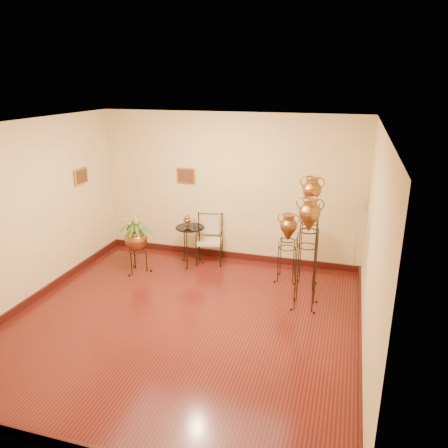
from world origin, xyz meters
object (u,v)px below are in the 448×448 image
(amphora_tall, at_px, (309,232))
(armchair, at_px, (209,240))
(planter_urn, at_px, (136,238))
(amphora_mid, at_px, (307,253))
(side_table, at_px, (190,245))

(amphora_tall, height_order, armchair, amphora_tall)
(amphora_tall, height_order, planter_urn, amphora_tall)
(amphora_tall, bearing_deg, planter_urn, -175.50)
(amphora_mid, height_order, side_table, amphora_mid)
(amphora_mid, distance_m, side_table, 2.53)
(amphora_mid, relative_size, side_table, 1.85)
(planter_urn, relative_size, armchair, 1.27)
(armchair, xyz_separation_m, side_table, (-0.32, -0.19, -0.07))
(amphora_mid, bearing_deg, armchair, 147.91)
(amphora_mid, xyz_separation_m, planter_urn, (-3.06, 0.44, -0.23))
(planter_urn, distance_m, side_table, 1.03)
(amphora_mid, distance_m, armchair, 2.32)
(amphora_tall, xyz_separation_m, amphora_mid, (0.05, -0.68, -0.09))
(planter_urn, xyz_separation_m, side_table, (0.81, 0.58, -0.27))
(side_table, bearing_deg, planter_urn, -144.18)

